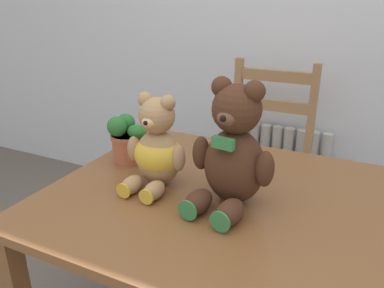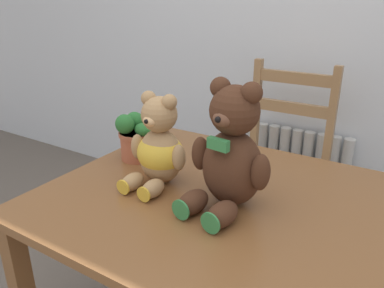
{
  "view_description": "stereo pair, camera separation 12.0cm",
  "coord_description": "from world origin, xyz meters",
  "px_view_note": "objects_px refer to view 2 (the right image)",
  "views": [
    {
      "loc": [
        0.38,
        -0.55,
        1.32
      ],
      "look_at": [
        -0.1,
        0.46,
        0.88
      ],
      "focal_mm": 35.0,
      "sensor_mm": 36.0,
      "label": 1
    },
    {
      "loc": [
        0.49,
        -0.49,
        1.32
      ],
      "look_at": [
        -0.1,
        0.46,
        0.88
      ],
      "focal_mm": 35.0,
      "sensor_mm": 36.0,
      "label": 2
    }
  ],
  "objects_px": {
    "teddy_bear_right": "(230,154)",
    "potted_plant": "(136,138)",
    "wooden_chair_behind": "(279,165)",
    "teddy_bear_left": "(159,148)"
  },
  "relations": [
    {
      "from": "teddy_bear_left",
      "to": "wooden_chair_behind",
      "type": "bearing_deg",
      "value": -99.28
    },
    {
      "from": "teddy_bear_right",
      "to": "potted_plant",
      "type": "distance_m",
      "value": 0.5
    },
    {
      "from": "wooden_chair_behind",
      "to": "potted_plant",
      "type": "xyz_separation_m",
      "value": [
        -0.36,
        -0.72,
        0.31
      ]
    },
    {
      "from": "teddy_bear_right",
      "to": "potted_plant",
      "type": "bearing_deg",
      "value": -6.98
    },
    {
      "from": "teddy_bear_right",
      "to": "potted_plant",
      "type": "relative_size",
      "value": 2.06
    },
    {
      "from": "wooden_chair_behind",
      "to": "teddy_bear_left",
      "type": "relative_size",
      "value": 3.15
    },
    {
      "from": "wooden_chair_behind",
      "to": "potted_plant",
      "type": "relative_size",
      "value": 5.28
    },
    {
      "from": "wooden_chair_behind",
      "to": "teddy_bear_left",
      "type": "bearing_deg",
      "value": 79.35
    },
    {
      "from": "wooden_chair_behind",
      "to": "teddy_bear_right",
      "type": "xyz_separation_m",
      "value": [
        0.11,
        -0.84,
        0.39
      ]
    },
    {
      "from": "wooden_chair_behind",
      "to": "potted_plant",
      "type": "distance_m",
      "value": 0.86
    }
  ]
}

